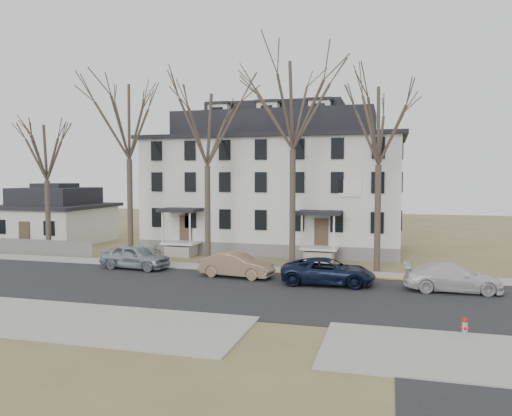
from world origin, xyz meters
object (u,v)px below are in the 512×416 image
(tree_mid_left, at_px, (207,124))
(tree_center, at_px, (293,99))
(tree_far_left, at_px, (129,116))
(tree_mid_right, at_px, (379,119))
(boarding_house, at_px, (276,184))
(car_white, at_px, (452,278))
(bicycle_left, at_px, (151,251))
(car_tan, at_px, (237,266))
(car_silver, at_px, (135,257))
(tree_bungalow, at_px, (46,149))
(car_navy, at_px, (328,272))
(small_house, at_px, (56,218))
(fire_hydrant, at_px, (465,328))

(tree_mid_left, bearing_deg, tree_center, 0.00)
(tree_far_left, distance_m, tree_mid_right, 17.52)
(boarding_house, height_order, car_white, boarding_house)
(tree_far_left, relative_size, bicycle_left, 8.54)
(car_tan, bearing_deg, tree_center, -23.22)
(tree_mid_right, bearing_deg, car_silver, -166.95)
(car_tan, bearing_deg, tree_bungalow, 81.68)
(tree_mid_left, height_order, bicycle_left, tree_mid_left)
(tree_bungalow, xyz_separation_m, car_white, (28.48, -4.94, -7.41))
(tree_far_left, bearing_deg, tree_mid_left, 0.00)
(tree_mid_right, bearing_deg, tree_far_left, 180.00)
(tree_bungalow, relative_size, car_silver, 2.32)
(tree_mid_right, distance_m, car_tan, 12.74)
(car_navy, distance_m, car_white, 6.49)
(tree_far_left, relative_size, car_silver, 2.96)
(boarding_house, height_order, car_silver, boarding_house)
(tree_center, bearing_deg, small_house, 164.92)
(tree_center, distance_m, bicycle_left, 15.42)
(small_house, relative_size, tree_mid_left, 0.68)
(car_tan, height_order, car_white, car_tan)
(tree_mid_left, bearing_deg, fire_hydrant, -40.25)
(bicycle_left, bearing_deg, car_white, -105.80)
(car_navy, distance_m, fire_hydrant, 9.87)
(tree_mid_left, height_order, tree_mid_right, same)
(tree_center, bearing_deg, bicycle_left, 173.10)
(tree_mid_right, relative_size, car_white, 2.59)
(boarding_house, bearing_deg, car_silver, -119.88)
(car_silver, distance_m, car_navy, 12.77)
(boarding_house, bearing_deg, bicycle_left, -139.78)
(bicycle_left, bearing_deg, fire_hydrant, -123.81)
(small_house, xyz_separation_m, car_navy, (25.98, -11.15, -1.53))
(tree_mid_right, xyz_separation_m, car_white, (3.98, -4.94, -8.89))
(small_house, relative_size, bicycle_left, 5.42)
(boarding_house, relative_size, car_tan, 4.71)
(tree_center, xyz_separation_m, tree_mid_right, (5.50, 0.00, -1.48))
(boarding_house, height_order, tree_bungalow, boarding_house)
(car_silver, distance_m, car_tan, 7.24)
(small_house, bearing_deg, tree_center, -15.08)
(boarding_house, relative_size, tree_center, 1.41)
(car_silver, xyz_separation_m, car_tan, (7.19, -0.87, -0.06))
(tree_far_left, height_order, tree_bungalow, tree_far_left)
(small_house, distance_m, tree_bungalow, 9.43)
(tree_center, xyz_separation_m, car_silver, (-9.71, -3.52, -10.29))
(small_house, height_order, bicycle_left, small_house)
(boarding_house, xyz_separation_m, bicycle_left, (-8.06, -6.82, -4.96))
(car_silver, bearing_deg, small_house, 59.72)
(car_navy, xyz_separation_m, fire_hydrant, (6.07, -7.78, -0.33))
(small_house, xyz_separation_m, tree_mid_right, (28.50, -6.20, 7.35))
(car_tan, distance_m, car_navy, 5.53)
(tree_bungalow, bearing_deg, car_tan, -14.92)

